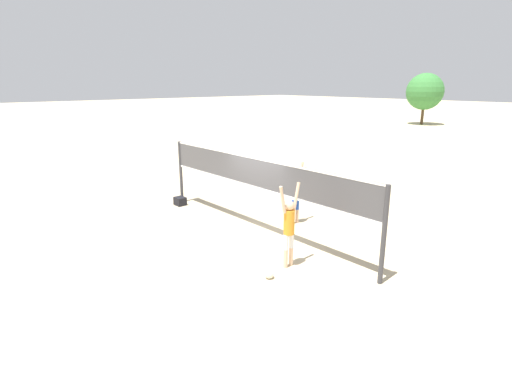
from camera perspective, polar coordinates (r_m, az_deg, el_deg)
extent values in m
plane|color=#C6B28C|center=(12.77, 0.00, -5.77)|extent=(200.00, 200.00, 0.00)
cylinder|color=#38383D|center=(15.89, -10.69, 2.78)|extent=(0.12, 0.12, 2.42)
cylinder|color=#38383D|center=(9.68, 17.81, -5.95)|extent=(0.12, 0.12, 2.42)
cube|color=#47474C|center=(12.20, 0.00, 2.74)|extent=(8.78, 0.02, 0.97)
cube|color=white|center=(12.11, 0.00, 4.83)|extent=(8.78, 0.03, 0.06)
cube|color=white|center=(12.31, 0.00, 0.69)|extent=(8.78, 0.03, 0.06)
cylinder|color=beige|center=(10.40, 4.25, -9.46)|extent=(0.11, 0.11, 0.49)
cylinder|color=white|center=(10.22, 4.30, -7.18)|extent=(0.12, 0.12, 0.40)
cylinder|color=beige|center=(10.53, 5.02, -9.14)|extent=(0.11, 0.11, 0.49)
cylinder|color=white|center=(10.35, 5.08, -6.89)|extent=(0.12, 0.12, 0.40)
cylinder|color=orange|center=(10.10, 4.75, -4.31)|extent=(0.28, 0.28, 0.63)
sphere|color=beige|center=(9.96, 4.81, -1.93)|extent=(0.25, 0.25, 0.25)
cylinder|color=beige|center=(9.74, 3.84, -1.12)|extent=(0.08, 0.23, 0.71)
cylinder|color=beige|center=(10.08, 5.80, -0.60)|extent=(0.08, 0.23, 0.71)
cylinder|color=tan|center=(13.63, 5.87, -3.42)|extent=(0.11, 0.11, 0.46)
cylinder|color=#1E47A5|center=(13.50, 5.92, -1.73)|extent=(0.12, 0.12, 0.38)
cylinder|color=tan|center=(13.49, 5.29, -3.61)|extent=(0.11, 0.11, 0.46)
cylinder|color=#1E47A5|center=(13.36, 5.34, -1.90)|extent=(0.12, 0.12, 0.38)
cylinder|color=white|center=(13.29, 5.69, 0.20)|extent=(0.28, 0.28, 0.60)
sphere|color=tan|center=(13.19, 5.73, 1.94)|extent=(0.23, 0.23, 0.23)
cylinder|color=tan|center=(13.32, 6.46, 2.85)|extent=(0.08, 0.22, 0.67)
cylinder|color=tan|center=(12.98, 5.03, 2.55)|extent=(0.08, 0.22, 0.67)
sphere|color=silver|center=(9.90, 1.89, -11.65)|extent=(0.22, 0.22, 0.22)
cube|color=black|center=(15.75, -10.79, -1.29)|extent=(0.43, 0.36, 0.32)
cylinder|color=#4C3823|center=(49.31, 22.70, 10.35)|extent=(0.31, 0.31, 2.51)
sphere|color=#387A38|center=(49.21, 22.99, 13.08)|extent=(4.00, 4.00, 4.00)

